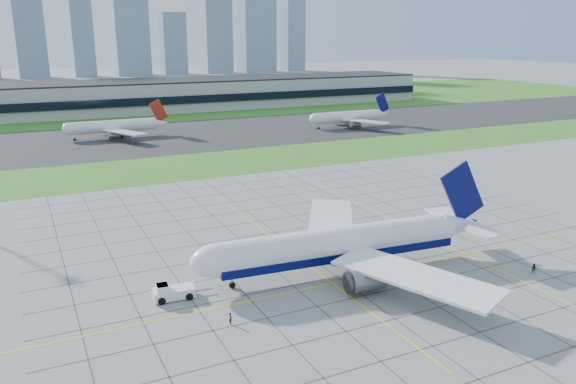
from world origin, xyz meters
The scene contains 13 objects.
ground centered at (0.00, 0.00, 0.00)m, with size 1400.00×1400.00×0.00m, color gray.
grass_median centered at (0.00, 90.00, 0.02)m, with size 700.00×35.00×0.04m, color #367722.
asphalt_taxiway centered at (0.00, 145.00, 0.03)m, with size 700.00×75.00×0.04m, color #383838.
grass_far centered at (0.00, 255.00, 0.02)m, with size 700.00×145.00×0.04m, color #367722.
apron_markings centered at (0.43, 11.09, 0.02)m, with size 120.00×130.00×0.03m.
terminal centered at (40.00, 229.87, 7.89)m, with size 260.00×43.00×15.80m.
city_skyline centered at (-8.71, 520.00, 59.09)m, with size 523.00×32.40×160.00m.
airliner centered at (-6.25, 1.76, 4.68)m, with size 54.33×54.87×17.10m.
pushback_tug centered at (-34.51, 3.80, 1.11)m, with size 9.10×3.59×2.51m.
crew_near centered at (-29.25, -7.40, 0.88)m, with size 0.64×0.42×1.76m, color black.
crew_far centered at (22.15, -13.40, 0.88)m, with size 0.86×0.67×1.76m, color black.
distant_jet_1 centered at (-18.46, 151.45, 4.49)m, with size 38.10×42.66×14.08m.
distant_jet_2 centered at (77.96, 134.74, 4.49)m, with size 37.92×42.66×14.08m.
Camera 1 is at (-52.46, -73.24, 38.15)m, focal length 35.00 mm.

